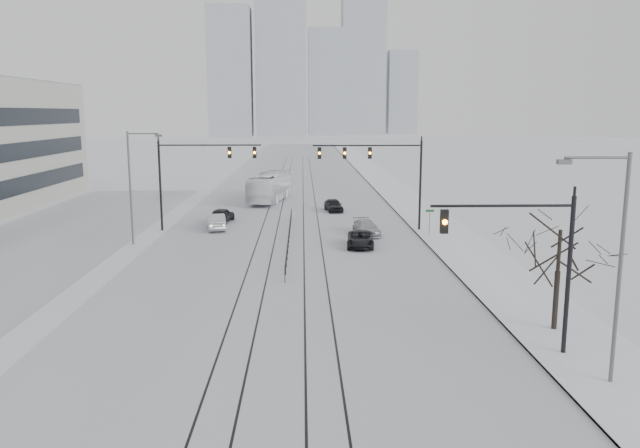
{
  "coord_description": "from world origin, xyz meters",
  "views": [
    {
      "loc": [
        1.11,
        -19.34,
        10.4
      ],
      "look_at": [
        2.25,
        20.93,
        3.2
      ],
      "focal_mm": 35.0,
      "sensor_mm": 36.0,
      "label": 1
    }
  ],
  "objects": [
    {
      "name": "street_light_east",
      "position": [
        12.7,
        3.0,
        5.21
      ],
      "size": [
        2.73,
        0.25,
        9.0
      ],
      "color": "#595B60",
      "rests_on": "ground"
    },
    {
      "name": "box_truck",
      "position": [
        -2.74,
        54.31,
        1.67
      ],
      "size": [
        4.92,
        12.32,
        3.34
      ],
      "primitive_type": "imported",
      "rotation": [
        0.0,
        0.0,
        2.96
      ],
      "color": "white",
      "rests_on": "ground"
    },
    {
      "name": "traffic_mast_near",
      "position": [
        10.79,
        6.0,
        4.56
      ],
      "size": [
        6.1,
        0.37,
        7.0
      ],
      "color": "black",
      "rests_on": "ground"
    },
    {
      "name": "sedan_sb_outer",
      "position": [
        -6.71,
        36.18,
        0.73
      ],
      "size": [
        2.39,
        4.62,
        1.45
      ],
      "primitive_type": "imported",
      "rotation": [
        0.0,
        0.0,
        3.35
      ],
      "color": "silver",
      "rests_on": "ground"
    },
    {
      "name": "ground",
      "position": [
        0.0,
        0.0,
        0.0
      ],
      "size": [
        500.0,
        500.0,
        0.0
      ],
      "primitive_type": "plane",
      "color": "silver",
      "rests_on": "ground"
    },
    {
      "name": "street_light_west",
      "position": [
        -12.2,
        30.0,
        5.21
      ],
      "size": [
        2.73,
        0.25,
        9.0
      ],
      "color": "#595B60",
      "rests_on": "ground"
    },
    {
      "name": "tram_rails",
      "position": [
        -0.0,
        40.0,
        0.02
      ],
      "size": [
        5.3,
        180.0,
        0.01
      ],
      "color": "black",
      "rests_on": "ground"
    },
    {
      "name": "median_fence",
      "position": [
        0.0,
        30.0,
        0.53
      ],
      "size": [
        0.06,
        24.0,
        1.0
      ],
      "color": "black",
      "rests_on": "ground"
    },
    {
      "name": "road",
      "position": [
        0.0,
        60.0,
        0.01
      ],
      "size": [
        22.0,
        260.0,
        0.02
      ],
      "primitive_type": "cube",
      "color": "silver",
      "rests_on": "ground"
    },
    {
      "name": "bare_tree",
      "position": [
        13.2,
        9.0,
        4.49
      ],
      "size": [
        4.4,
        4.4,
        6.1
      ],
      "color": "black",
      "rests_on": "ground"
    },
    {
      "name": "sedan_nb_right",
      "position": [
        6.61,
        33.23,
        0.63
      ],
      "size": [
        2.39,
        4.54,
        1.25
      ],
      "primitive_type": "imported",
      "rotation": [
        0.0,
        0.0,
        0.15
      ],
      "color": "#A8ACB0",
      "rests_on": "ground"
    },
    {
      "name": "parking_strip",
      "position": [
        -20.0,
        35.0,
        0.01
      ],
      "size": [
        14.0,
        60.0,
        0.03
      ],
      "primitive_type": "cube",
      "color": "silver",
      "rests_on": "ground"
    },
    {
      "name": "street_sign",
      "position": [
        11.8,
        32.0,
        1.61
      ],
      "size": [
        0.7,
        0.06,
        2.4
      ],
      "color": "#595B60",
      "rests_on": "ground"
    },
    {
      "name": "sidewalk_east",
      "position": [
        13.5,
        60.0,
        0.08
      ],
      "size": [
        5.0,
        260.0,
        0.16
      ],
      "primitive_type": "cube",
      "color": "white",
      "rests_on": "ground"
    },
    {
      "name": "sedan_nb_front",
      "position": [
        5.65,
        28.45,
        0.62
      ],
      "size": [
        2.43,
        4.6,
        1.23
      ],
      "primitive_type": "imported",
      "rotation": [
        0.0,
        0.0,
        -0.09
      ],
      "color": "black",
      "rests_on": "ground"
    },
    {
      "name": "sedan_sb_inner",
      "position": [
        -6.66,
        39.96,
        0.7
      ],
      "size": [
        2.36,
        4.34,
        1.4
      ],
      "primitive_type": "imported",
      "rotation": [
        0.0,
        0.0,
        2.96
      ],
      "color": "black",
      "rests_on": "ground"
    },
    {
      "name": "sedan_nb_far",
      "position": [
        4.42,
        46.44,
        0.67
      ],
      "size": [
        2.15,
        4.11,
        1.34
      ],
      "primitive_type": "imported",
      "rotation": [
        0.0,
        0.0,
        0.15
      ],
      "color": "black",
      "rests_on": "ground"
    },
    {
      "name": "curb",
      "position": [
        11.05,
        60.0,
        0.06
      ],
      "size": [
        0.1,
        260.0,
        0.12
      ],
      "primitive_type": "cube",
      "color": "gray",
      "rests_on": "ground"
    },
    {
      "name": "traffic_mast_nw",
      "position": [
        -8.52,
        36.0,
        5.57
      ],
      "size": [
        9.1,
        0.37,
        8.0
      ],
      "color": "black",
      "rests_on": "ground"
    },
    {
      "name": "skyline",
      "position": [
        5.02,
        273.63,
        30.65
      ],
      "size": [
        96.0,
        48.0,
        72.0
      ],
      "color": "#A3AAB3",
      "rests_on": "ground"
    },
    {
      "name": "traffic_mast_ne",
      "position": [
        8.15,
        34.99,
        5.76
      ],
      "size": [
        9.6,
        0.37,
        8.0
      ],
      "color": "black",
      "rests_on": "ground"
    }
  ]
}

